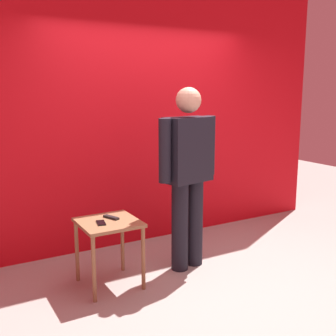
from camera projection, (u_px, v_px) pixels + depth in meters
The scene contains 6 objects.
ground_plane at pixel (214, 282), 3.90m from camera, with size 12.00×12.00×0.00m, color #9E9991.
back_wall_red at pixel (145, 102), 4.80m from camera, with size 4.98×0.12×3.28m, color red.
standing_person at pixel (188, 169), 4.07m from camera, with size 0.72×0.33×1.81m.
side_table at pixel (109, 231), 3.76m from camera, with size 0.52×0.52×0.62m.
cell_phone at pixel (101, 223), 3.67m from camera, with size 0.07×0.14×0.01m, color black.
tv_remote at pixel (111, 217), 3.81m from camera, with size 0.04×0.17×0.02m, color black.
Camera 1 is at (-2.18, -2.94, 1.78)m, focal length 44.37 mm.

